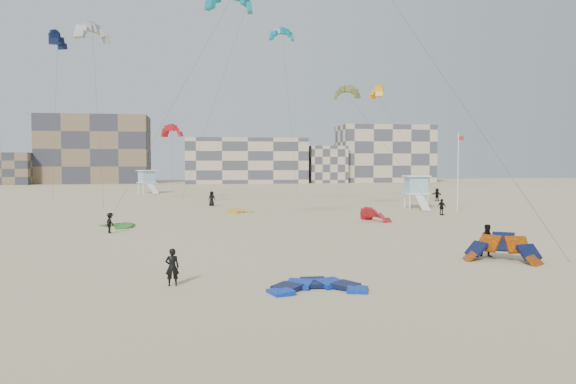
{
  "coord_description": "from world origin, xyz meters",
  "views": [
    {
      "loc": [
        -2.29,
        -22.7,
        5.49
      ],
      "look_at": [
        2.23,
        6.0,
        3.97
      ],
      "focal_mm": 35.0,
      "sensor_mm": 36.0,
      "label": 1
    }
  ],
  "objects": [
    {
      "name": "condo_west_b",
      "position": [
        -30.0,
        134.0,
        9.0
      ],
      "size": [
        28.0,
        14.0,
        18.0
      ],
      "primitive_type": "cube",
      "color": "brown",
      "rests_on": "ground"
    },
    {
      "name": "condo_mid",
      "position": [
        10.0,
        130.0,
        6.0
      ],
      "size": [
        32.0,
        16.0,
        12.0
      ],
      "primitive_type": "cube",
      "color": "#C7AF92",
      "rests_on": "ground"
    },
    {
      "name": "condo_fill_right",
      "position": [
        32.0,
        128.0,
        5.0
      ],
      "size": [
        10.0,
        10.0,
        10.0
      ],
      "primitive_type": "cube",
      "color": "#C7AF92",
      "rests_on": "ground"
    },
    {
      "name": "ground",
      "position": [
        0.0,
        0.0,
        0.0
      ],
      "size": [
        320.0,
        320.0,
        0.0
      ],
      "primitive_type": "plane",
      "color": "#CFBA8B",
      "rests_on": "ground"
    },
    {
      "name": "kite_fly_yellow",
      "position": [
        22.4,
        53.92,
        15.32
      ],
      "size": [
        10.26,
        3.47,
        15.62
      ],
      "rotation": [
        0.0,
        0.0,
        -1.57
      ],
      "color": "#FFAE22",
      "rests_on": "ground"
    },
    {
      "name": "kite_fly_grey",
      "position": [
        -13.17,
        38.56,
        18.86
      ],
      "size": [
        5.46,
        10.06,
        19.41
      ],
      "rotation": [
        0.0,
        0.0,
        0.82
      ],
      "color": "#B8B8B8",
      "rests_on": "ground"
    },
    {
      "name": "kitesurfer_main",
      "position": [
        -3.54,
        2.58,
        0.84
      ],
      "size": [
        0.64,
        0.45,
        1.68
      ],
      "primitive_type": "imported",
      "rotation": [
        0.0,
        0.0,
        3.22
      ],
      "color": "black",
      "rests_on": "ground"
    },
    {
      "name": "kite_fly_navy",
      "position": [
        -19.04,
        48.85,
        20.11
      ],
      "size": [
        3.89,
        4.68,
        20.37
      ],
      "rotation": [
        0.0,
        0.0,
        1.48
      ],
      "color": "#0E193B",
      "rests_on": "ground"
    },
    {
      "name": "kite_ground_yellow",
      "position": [
        2.02,
        38.51,
        0.0
      ],
      "size": [
        4.8,
        4.81,
        1.4
      ],
      "primitive_type": null,
      "rotation": [
        0.2,
        0.0,
        0.73
      ],
      "color": "#FFAE22",
      "rests_on": "ground"
    },
    {
      "name": "kite_fly_red",
      "position": [
        -6.22,
        60.33,
        9.94
      ],
      "size": [
        4.73,
        5.12,
        10.22
      ],
      "rotation": [
        0.0,
        0.0,
        2.49
      ],
      "color": "red",
      "rests_on": "ground"
    },
    {
      "name": "flagpole",
      "position": [
        25.51,
        34.73,
        4.55
      ],
      "size": [
        0.71,
        0.11,
        8.7
      ],
      "color": "white",
      "rests_on": "ground"
    },
    {
      "name": "kitesurfer_f",
      "position": [
        31.04,
        52.65,
        0.94
      ],
      "size": [
        1.25,
        1.81,
        1.87
      ],
      "primitive_type": "imported",
      "rotation": [
        0.0,
        0.0,
        -1.13
      ],
      "color": "black",
      "rests_on": "ground"
    },
    {
      "name": "kitesurfer_d",
      "position": [
        22.62,
        32.37,
        0.86
      ],
      "size": [
        0.91,
        1.07,
        1.72
      ],
      "primitive_type": "imported",
      "rotation": [
        0.0,
        0.0,
        2.17
      ],
      "color": "black",
      "rests_on": "ground"
    },
    {
      "name": "condo_east",
      "position": [
        50.0,
        132.0,
        8.0
      ],
      "size": [
        26.0,
        14.0,
        16.0
      ],
      "primitive_type": "cube",
      "color": "#C7AF92",
      "rests_on": "ground"
    },
    {
      "name": "kite_fly_teal_b",
      "position": [
        9.95,
        61.06,
        24.47
      ],
      "size": [
        3.64,
        10.86,
        24.79
      ],
      "rotation": [
        0.0,
        0.0,
        0.02
      ],
      "color": "#0E9B9F",
      "rests_on": "ground"
    },
    {
      "name": "kite_fly_olive",
      "position": [
        13.96,
        38.51,
        13.2
      ],
      "size": [
        8.43,
        11.03,
        13.32
      ],
      "rotation": [
        0.0,
        0.0,
        -0.58
      ],
      "color": "olive",
      "rests_on": "ground"
    },
    {
      "name": "condo_fill_left",
      "position": [
        -50.0,
        128.0,
        4.0
      ],
      "size": [
        12.0,
        10.0,
        8.0
      ],
      "primitive_type": "cube",
      "color": "brown",
      "rests_on": "ground"
    },
    {
      "name": "kitesurfer_b",
      "position": [
        14.29,
        7.57,
        0.95
      ],
      "size": [
        1.09,
        0.95,
        1.89
      ],
      "primitive_type": "imported",
      "rotation": [
        0.0,
        0.0,
        -0.29
      ],
      "color": "black",
      "rests_on": "ground"
    },
    {
      "name": "lifeguard_tower_near",
      "position": [
        23.13,
        40.67,
        1.97
      ],
      "size": [
        3.02,
        5.54,
        3.97
      ],
      "rotation": [
        0.0,
        0.0,
        -0.08
      ],
      "color": "white",
      "rests_on": "ground"
    },
    {
      "name": "lifeguard_tower_far",
      "position": [
        -11.66,
        79.94,
        2.07
      ],
      "size": [
        3.98,
        6.25,
        4.17
      ],
      "rotation": [
        0.0,
        0.0,
        0.48
      ],
      "color": "white",
      "rests_on": "ground"
    },
    {
      "name": "kitesurfer_e",
      "position": [
        -0.84,
        48.6,
        0.94
      ],
      "size": [
        1.07,
        0.87,
        1.89
      ],
      "primitive_type": "imported",
      "rotation": [
        0.0,
        0.0,
        0.33
      ],
      "color": "black",
      "rests_on": "ground"
    },
    {
      "name": "kite_ground_green",
      "position": [
        -9.26,
        26.62,
        0.0
      ],
      "size": [
        4.8,
        4.73,
        0.86
      ],
      "primitive_type": null,
      "rotation": [
        0.09,
        0.0,
        -1.01
      ],
      "color": "#348C28",
      "rests_on": "ground"
    },
    {
      "name": "kite_fly_teal_a",
      "position": [
        0.06,
        20.6,
        17.69
      ],
      "size": [
        11.08,
        3.95,
        17.87
      ],
      "rotation": [
        0.0,
        0.0,
        0.17
      ],
      "color": "#0E9B9F",
      "rests_on": "ground"
    },
    {
      "name": "kite_ground_blue",
      "position": [
        2.68,
        0.66,
        0.0
      ],
      "size": [
        3.89,
        4.09,
        0.96
      ],
      "primitive_type": null,
      "rotation": [
        0.09,
        0.0,
        -0.02
      ],
      "color": "#0049C8",
      "rests_on": "ground"
    },
    {
      "name": "kite_ground_red_far",
      "position": [
        13.95,
        27.81,
        0.0
      ],
      "size": [
        4.7,
        4.67,
        3.67
      ],
      "primitive_type": null,
      "rotation": [
        0.83,
        0.0,
        1.96
      ],
      "color": "red",
      "rests_on": "ground"
    },
    {
      "name": "kite_ground_orange",
      "position": [
        14.24,
        5.95,
        0.0
      ],
      "size": [
        5.64,
        5.64,
        4.08
      ],
      "primitive_type": null,
      "rotation": [
        0.79,
        0.0,
        -0.59
      ],
      "color": "#DB4900",
      "rests_on": "ground"
    },
    {
      "name": "kitesurfer_c",
      "position": [
        -9.21,
        22.33,
        0.8
      ],
      "size": [
        0.84,
        1.16,
        1.61
      ],
      "primitive_type": "imported",
      "rotation": [
        0.0,
        0.0,
        1.32
      ],
      "color": "black",
      "rests_on": "ground"
    }
  ]
}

